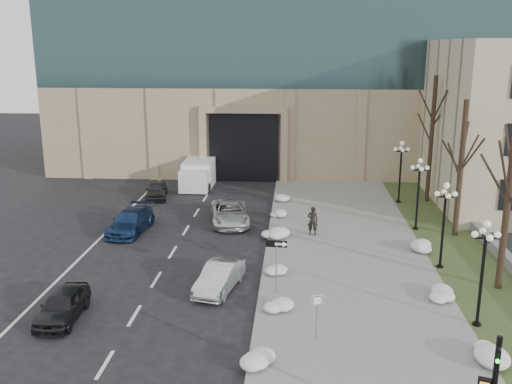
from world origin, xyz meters
TOP-DOWN VIEW (x-y plane):
  - sidewalk at (3.50, 14.00)m, footprint 9.00×40.00m
  - curb at (-1.00, 14.00)m, footprint 0.30×40.00m
  - grass_strip at (10.00, 14.00)m, footprint 4.00×40.00m
  - stone_wall at (12.00, 16.00)m, footprint 0.50×30.00m
  - car_a at (-9.51, 5.49)m, footprint 1.70×3.92m
  - car_b at (-3.10, 9.00)m, footprint 2.24×4.24m
  - car_c at (-9.95, 17.45)m, footprint 2.41×5.04m
  - car_d at (-3.84, 19.72)m, footprint 3.27×5.52m
  - car_e at (-10.31, 25.86)m, footprint 2.15×4.03m
  - pedestrian at (1.63, 17.38)m, footprint 0.70×0.49m
  - box_truck at (-7.64, 30.26)m, footprint 2.48×6.88m
  - one_way_sign at (-0.15, 8.54)m, footprint 1.03×0.29m
  - keep_sign at (1.45, 4.26)m, footprint 0.43×0.18m
  - snow_clump_b at (-0.74, 2.16)m, footprint 1.10×1.60m
  - snow_clump_c at (-0.34, 6.65)m, footprint 1.10×1.60m
  - snow_clump_d at (-0.62, 11.09)m, footprint 1.10×1.60m
  - snow_clump_e at (-0.74, 16.58)m, footprint 1.10×1.60m
  - snow_clump_f at (-0.61, 20.72)m, footprint 1.10×1.60m
  - snow_clump_g at (-0.82, 25.49)m, footprint 1.10×1.60m
  - snow_clump_h at (7.61, 3.21)m, footprint 1.10×1.60m
  - snow_clump_i at (7.54, 8.42)m, footprint 1.10×1.60m
  - snow_clump_j at (7.70, 15.17)m, footprint 1.10×1.60m
  - lamppost_a at (8.30, 6.00)m, footprint 1.18×1.18m
  - lamppost_b at (8.30, 12.50)m, footprint 1.18×1.18m
  - lamppost_c at (8.30, 19.00)m, footprint 1.18×1.18m
  - lamppost_d at (8.30, 25.50)m, footprint 1.18×1.18m
  - tree_near at (10.50, 10.00)m, footprint 3.20×3.20m
  - tree_mid at (10.50, 18.00)m, footprint 3.20×3.20m
  - tree_far at (10.50, 26.00)m, footprint 3.20×3.20m

SIDE VIEW (x-z plane):
  - grass_strip at x=10.00m, z-range 0.00..0.10m
  - sidewalk at x=3.50m, z-range 0.00..0.12m
  - curb at x=-1.00m, z-range 0.00..0.14m
  - snow_clump_b at x=-0.74m, z-range 0.12..0.48m
  - snow_clump_c at x=-0.34m, z-range 0.12..0.48m
  - snow_clump_d at x=-0.62m, z-range 0.12..0.48m
  - snow_clump_e at x=-0.74m, z-range 0.12..0.48m
  - snow_clump_f at x=-0.61m, z-range 0.12..0.48m
  - snow_clump_g at x=-0.82m, z-range 0.12..0.48m
  - snow_clump_h at x=7.61m, z-range 0.12..0.48m
  - snow_clump_i at x=7.54m, z-range 0.12..0.48m
  - snow_clump_j at x=7.70m, z-range 0.12..0.48m
  - stone_wall at x=12.00m, z-range 0.00..0.70m
  - car_e at x=-10.31m, z-range 0.00..1.30m
  - car_a at x=-9.51m, z-range 0.00..1.32m
  - car_b at x=-3.10m, z-range 0.00..1.33m
  - car_c at x=-9.95m, z-range 0.00..1.42m
  - car_d at x=-3.84m, z-range 0.00..1.44m
  - pedestrian at x=1.63m, z-range 0.12..1.93m
  - box_truck at x=-7.64m, z-range -0.03..2.15m
  - keep_sign at x=1.45m, z-range 0.48..2.52m
  - one_way_sign at x=-0.15m, z-range 0.90..3.68m
  - lamppost_a at x=8.30m, z-range 0.69..5.45m
  - lamppost_b at x=8.30m, z-range 0.69..5.45m
  - lamppost_c at x=8.30m, z-range 0.69..5.45m
  - lamppost_d at x=8.30m, z-range 0.69..5.45m
  - tree_mid at x=10.50m, z-range 1.25..9.75m
  - tree_near at x=10.50m, z-range 1.33..10.33m
  - tree_far at x=10.50m, z-range 1.40..10.90m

